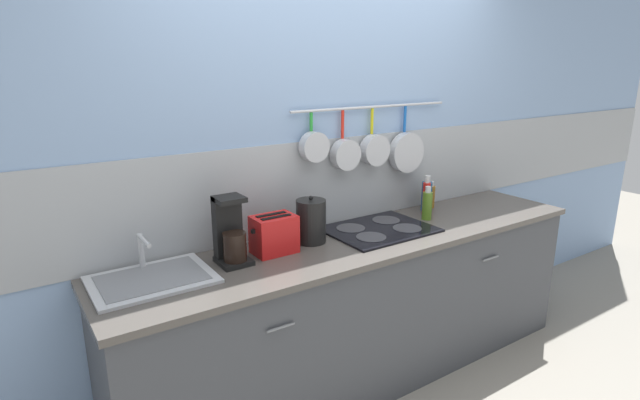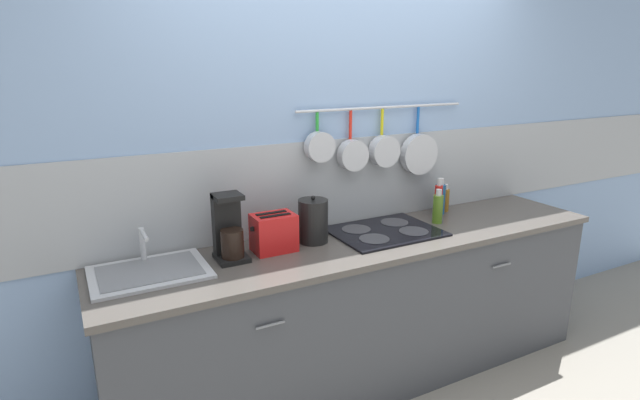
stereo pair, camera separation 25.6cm
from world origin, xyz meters
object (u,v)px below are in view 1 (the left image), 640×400
bottle_sesame_oil (427,195)px  bottle_dish_soap (431,196)px  coffee_maker (231,236)px  bottle_vinegar (427,205)px  toaster (274,234)px  bottle_olive_oil (426,198)px  kettle (311,221)px

bottle_sesame_oil → bottle_dish_soap: 0.08m
bottle_dish_soap → coffee_maker: bearing=-175.1°
bottle_vinegar → bottle_dish_soap: bearing=39.1°
toaster → bottle_vinegar: 1.07m
bottle_dish_soap → bottle_vinegar: bearing=-140.9°
toaster → bottle_dish_soap: bearing=5.9°
bottle_vinegar → bottle_olive_oil: bottle_olive_oil is taller
coffee_maker → toaster: size_ratio=1.42×
coffee_maker → bottle_dish_soap: bearing=4.9°
bottle_vinegar → bottle_sesame_oil: bottle_sesame_oil is taller
bottle_olive_oil → bottle_dish_soap: (0.14, 0.09, -0.03)m
bottle_olive_oil → toaster: bearing=-178.1°
toaster → bottle_vinegar: bottle_vinegar is taller
kettle → coffee_maker: bearing=-177.5°
coffee_maker → kettle: bearing=2.5°
kettle → bottle_vinegar: 0.83m
kettle → bottle_sesame_oil: kettle is taller
coffee_maker → kettle: (0.48, 0.02, -0.02)m
coffee_maker → bottle_vinegar: coffee_maker is taller
toaster → bottle_dish_soap: toaster is taller
kettle → bottle_dish_soap: (1.03, 0.11, -0.04)m
kettle → bottle_olive_oil: bearing=0.9°
kettle → bottle_vinegar: size_ratio=1.24×
toaster → bottle_vinegar: size_ratio=1.11×
bottle_vinegar → bottle_olive_oil: size_ratio=0.82×
bottle_vinegar → bottle_olive_oil: 0.10m
toaster → kettle: size_ratio=0.90×
kettle → bottle_vinegar: bearing=-4.4°
bottle_dish_soap → bottle_sesame_oil: bearing=-157.5°
coffee_maker → bottle_olive_oil: bearing=1.4°
coffee_maker → bottle_sesame_oil: (1.44, 0.10, -0.03)m
bottle_vinegar → bottle_sesame_oil: (0.14, 0.14, 0.01)m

